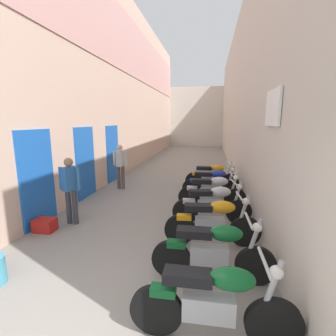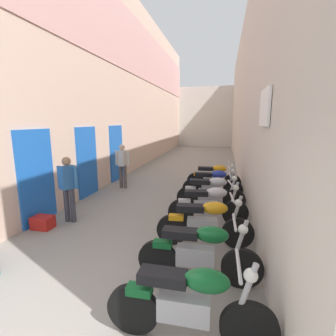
{
  "view_description": "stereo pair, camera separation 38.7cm",
  "coord_description": "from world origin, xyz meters",
  "px_view_note": "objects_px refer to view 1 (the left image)",
  "views": [
    {
      "loc": [
        1.41,
        -1.45,
        2.39
      ],
      "look_at": [
        0.16,
        5.84,
        0.96
      ],
      "focal_mm": 26.37,
      "sensor_mm": 36.0,
      "label": 1
    },
    {
      "loc": [
        1.79,
        -1.37,
        2.39
      ],
      "look_at": [
        0.16,
        5.84,
        0.96
      ],
      "focal_mm": 26.37,
      "sensor_mm": 36.0,
      "label": 2
    }
  ],
  "objects_px": {
    "motorcycle_nearest": "(214,301)",
    "motorcycle_sixth": "(212,182)",
    "pedestrian_mid_alley": "(70,186)",
    "pedestrian_further_down": "(120,163)",
    "plastic_crate": "(45,225)",
    "motorcycle_seventh": "(212,176)",
    "motorcycle_third": "(213,221)",
    "motorcycle_second": "(214,250)",
    "motorcycle_fourth": "(213,203)",
    "motorcycle_fifth": "(212,191)"
  },
  "relations": [
    {
      "from": "motorcycle_nearest",
      "to": "motorcycle_sixth",
      "type": "distance_m",
      "value": 5.2
    },
    {
      "from": "pedestrian_mid_alley",
      "to": "motorcycle_nearest",
      "type": "bearing_deg",
      "value": -39.32
    },
    {
      "from": "pedestrian_further_down",
      "to": "plastic_crate",
      "type": "relative_size",
      "value": 3.57
    },
    {
      "from": "motorcycle_sixth",
      "to": "motorcycle_seventh",
      "type": "xyz_separation_m",
      "value": [
        0.0,
        0.94,
        0.0
      ]
    },
    {
      "from": "motorcycle_third",
      "to": "plastic_crate",
      "type": "distance_m",
      "value": 3.63
    },
    {
      "from": "motorcycle_third",
      "to": "motorcycle_seventh",
      "type": "distance_m",
      "value": 3.97
    },
    {
      "from": "motorcycle_second",
      "to": "motorcycle_third",
      "type": "relative_size",
      "value": 1.0
    },
    {
      "from": "motorcycle_second",
      "to": "pedestrian_mid_alley",
      "type": "distance_m",
      "value": 3.63
    },
    {
      "from": "motorcycle_seventh",
      "to": "plastic_crate",
      "type": "distance_m",
      "value": 5.38
    },
    {
      "from": "motorcycle_third",
      "to": "motorcycle_fourth",
      "type": "relative_size",
      "value": 1.01
    },
    {
      "from": "motorcycle_fourth",
      "to": "motorcycle_nearest",
      "type": "bearing_deg",
      "value": -90.0
    },
    {
      "from": "motorcycle_third",
      "to": "pedestrian_mid_alley",
      "type": "xyz_separation_m",
      "value": [
        -3.24,
        0.48,
        0.42
      ]
    },
    {
      "from": "motorcycle_nearest",
      "to": "motorcycle_sixth",
      "type": "xyz_separation_m",
      "value": [
        -0.0,
        5.2,
        0.0
      ]
    },
    {
      "from": "motorcycle_fourth",
      "to": "pedestrian_further_down",
      "type": "distance_m",
      "value": 4.11
    },
    {
      "from": "motorcycle_seventh",
      "to": "plastic_crate",
      "type": "relative_size",
      "value": 4.21
    },
    {
      "from": "motorcycle_seventh",
      "to": "plastic_crate",
      "type": "height_order",
      "value": "motorcycle_seventh"
    },
    {
      "from": "motorcycle_seventh",
      "to": "pedestrian_further_down",
      "type": "xyz_separation_m",
      "value": [
        -3.19,
        -0.39,
        0.42
      ]
    },
    {
      "from": "motorcycle_second",
      "to": "pedestrian_further_down",
      "type": "distance_m",
      "value": 5.68
    },
    {
      "from": "motorcycle_third",
      "to": "motorcycle_seventh",
      "type": "relative_size",
      "value": 1.0
    },
    {
      "from": "motorcycle_fifth",
      "to": "motorcycle_second",
      "type": "bearing_deg",
      "value": -90.0
    },
    {
      "from": "motorcycle_third",
      "to": "motorcycle_sixth",
      "type": "bearing_deg",
      "value": 90.0
    },
    {
      "from": "motorcycle_nearest",
      "to": "motorcycle_seventh",
      "type": "xyz_separation_m",
      "value": [
        -0.0,
        6.14,
        0.0
      ]
    },
    {
      "from": "motorcycle_second",
      "to": "pedestrian_mid_alley",
      "type": "xyz_separation_m",
      "value": [
        -3.24,
        1.59,
        0.42
      ]
    },
    {
      "from": "motorcycle_fourth",
      "to": "motorcycle_sixth",
      "type": "bearing_deg",
      "value": 90.0
    },
    {
      "from": "motorcycle_third",
      "to": "motorcycle_second",
      "type": "bearing_deg",
      "value": -90.0
    },
    {
      "from": "motorcycle_fifth",
      "to": "motorcycle_sixth",
      "type": "distance_m",
      "value": 0.96
    },
    {
      "from": "motorcycle_nearest",
      "to": "motorcycle_sixth",
      "type": "bearing_deg",
      "value": 90.0
    },
    {
      "from": "pedestrian_further_down",
      "to": "plastic_crate",
      "type": "height_order",
      "value": "pedestrian_further_down"
    },
    {
      "from": "motorcycle_second",
      "to": "motorcycle_fifth",
      "type": "distance_m",
      "value": 3.17
    },
    {
      "from": "motorcycle_nearest",
      "to": "plastic_crate",
      "type": "bearing_deg",
      "value": 149.03
    },
    {
      "from": "pedestrian_further_down",
      "to": "plastic_crate",
      "type": "distance_m",
      "value": 3.68
    },
    {
      "from": "motorcycle_second",
      "to": "pedestrian_further_down",
      "type": "relative_size",
      "value": 1.18
    },
    {
      "from": "motorcycle_second",
      "to": "motorcycle_third",
      "type": "bearing_deg",
      "value": 90.0
    },
    {
      "from": "motorcycle_nearest",
      "to": "pedestrian_further_down",
      "type": "bearing_deg",
      "value": 119.03
    },
    {
      "from": "motorcycle_third",
      "to": "plastic_crate",
      "type": "relative_size",
      "value": 4.2
    },
    {
      "from": "motorcycle_fourth",
      "to": "pedestrian_mid_alley",
      "type": "relative_size",
      "value": 1.17
    },
    {
      "from": "motorcycle_nearest",
      "to": "motorcycle_fifth",
      "type": "distance_m",
      "value": 4.23
    },
    {
      "from": "motorcycle_fourth",
      "to": "motorcycle_sixth",
      "type": "relative_size",
      "value": 0.99
    },
    {
      "from": "motorcycle_third",
      "to": "motorcycle_fifth",
      "type": "relative_size",
      "value": 1.0
    },
    {
      "from": "motorcycle_nearest",
      "to": "plastic_crate",
      "type": "xyz_separation_m",
      "value": [
        -3.62,
        2.17,
        -0.36
      ]
    },
    {
      "from": "motorcycle_fifth",
      "to": "motorcycle_seventh",
      "type": "relative_size",
      "value": 1.0
    },
    {
      "from": "motorcycle_second",
      "to": "plastic_crate",
      "type": "bearing_deg",
      "value": 162.96
    },
    {
      "from": "motorcycle_fifth",
      "to": "motorcycle_sixth",
      "type": "bearing_deg",
      "value": 90.0
    },
    {
      "from": "motorcycle_seventh",
      "to": "pedestrian_further_down",
      "type": "bearing_deg",
      "value": -172.96
    },
    {
      "from": "plastic_crate",
      "to": "motorcycle_second",
      "type": "bearing_deg",
      "value": -17.04
    },
    {
      "from": "pedestrian_mid_alley",
      "to": "pedestrian_further_down",
      "type": "relative_size",
      "value": 1.0
    },
    {
      "from": "motorcycle_sixth",
      "to": "pedestrian_mid_alley",
      "type": "height_order",
      "value": "pedestrian_mid_alley"
    },
    {
      "from": "motorcycle_nearest",
      "to": "motorcycle_third",
      "type": "relative_size",
      "value": 1.0
    },
    {
      "from": "pedestrian_further_down",
      "to": "motorcycle_second",
      "type": "bearing_deg",
      "value": -55.75
    },
    {
      "from": "motorcycle_fourth",
      "to": "motorcycle_fifth",
      "type": "xyz_separation_m",
      "value": [
        0.0,
        1.04,
        0.0
      ]
    }
  ]
}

